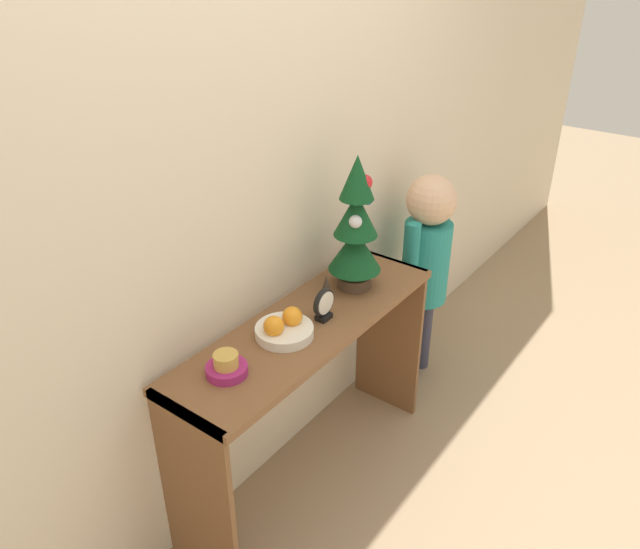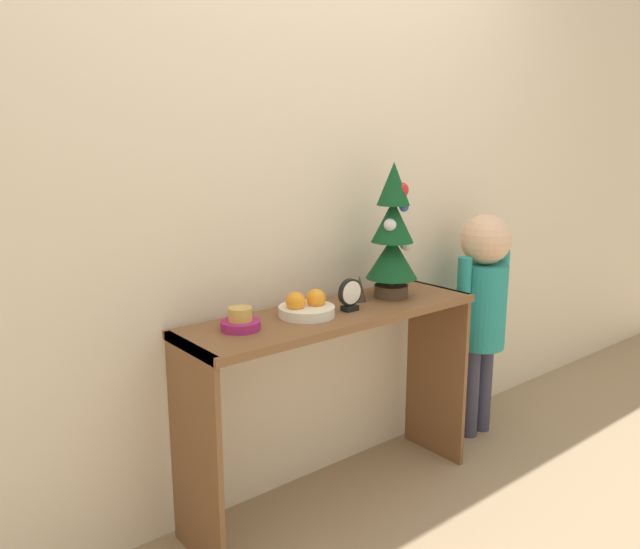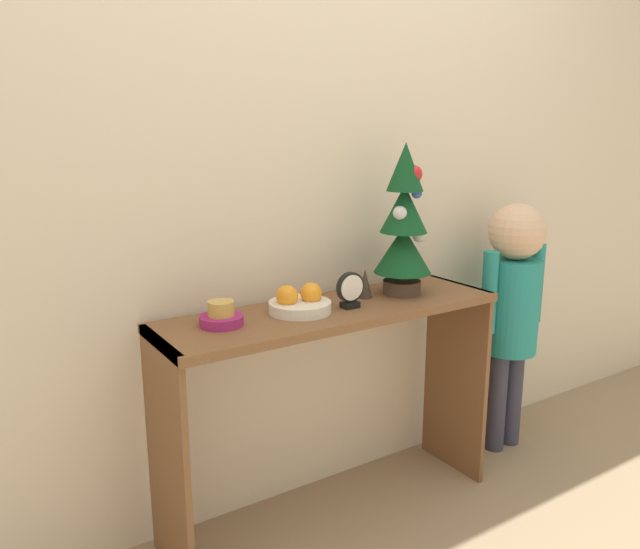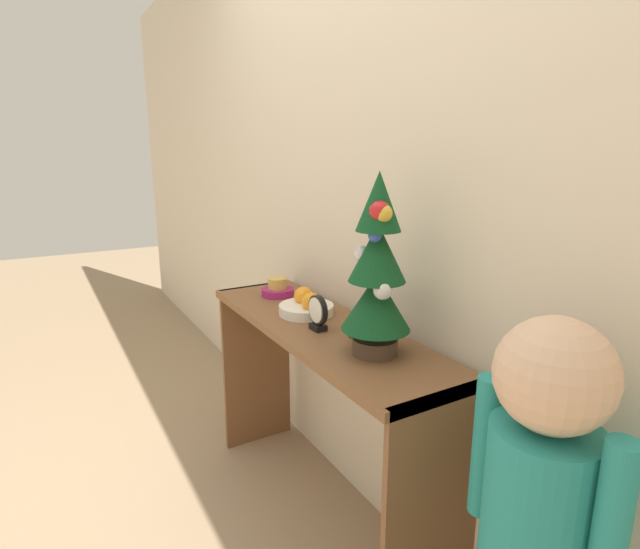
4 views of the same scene
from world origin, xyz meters
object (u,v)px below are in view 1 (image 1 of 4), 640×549
(mini_tree, at_px, (356,227))
(figurine, at_px, (326,287))
(desk_clock, at_px, (324,305))
(child_figure, at_px, (426,253))
(fruit_bowl, at_px, (284,328))
(singing_bowl, at_px, (227,367))

(mini_tree, bearing_deg, figurine, 167.68)
(desk_clock, bearing_deg, child_figure, 2.11)
(mini_tree, height_order, figurine, mini_tree)
(desk_clock, xyz_separation_m, figurine, (0.12, 0.08, -0.01))
(fruit_bowl, xyz_separation_m, child_figure, (1.02, -0.02, -0.12))
(fruit_bowl, distance_m, figurine, 0.29)
(desk_clock, height_order, figurine, desk_clock)
(fruit_bowl, xyz_separation_m, singing_bowl, (-0.27, 0.01, -0.00))
(desk_clock, bearing_deg, figurine, 32.99)
(mini_tree, xyz_separation_m, child_figure, (0.59, -0.01, -0.35))
(figurine, distance_m, child_figure, 0.75)
(singing_bowl, distance_m, desk_clock, 0.44)
(figurine, bearing_deg, singing_bowl, -178.08)
(mini_tree, bearing_deg, singing_bowl, 178.95)
(fruit_bowl, xyz_separation_m, desk_clock, (0.17, -0.05, 0.03))
(desk_clock, relative_size, figurine, 1.18)
(child_figure, bearing_deg, fruit_bowl, 179.05)
(fruit_bowl, distance_m, child_figure, 1.03)
(mini_tree, relative_size, desk_clock, 4.42)
(desk_clock, bearing_deg, mini_tree, 9.77)
(singing_bowl, bearing_deg, child_figure, -1.19)
(fruit_bowl, bearing_deg, mini_tree, -0.40)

